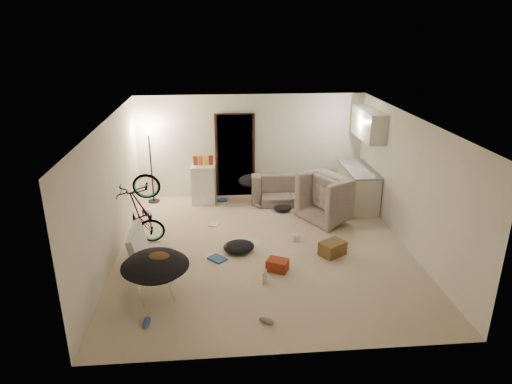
{
  "coord_description": "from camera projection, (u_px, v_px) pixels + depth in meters",
  "views": [
    {
      "loc": [
        -0.82,
        -7.81,
        4.09
      ],
      "look_at": [
        -0.09,
        0.6,
        0.94
      ],
      "focal_mm": 32.0,
      "sensor_mm": 36.0,
      "label": 1
    }
  ],
  "objects": [
    {
      "name": "book_asset",
      "position": [
        263.0,
        285.0,
        7.55
      ],
      "size": [
        0.27,
        0.25,
        0.02
      ],
      "primitive_type": "imported",
      "rotation": [
        0.0,
        0.0,
        1.03
      ],
      "color": "maroon",
      "rests_on": "floor"
    },
    {
      "name": "door_trim",
      "position": [
        235.0,
        156.0,
        11.14
      ],
      "size": [
        0.97,
        0.04,
        2.1
      ],
      "primitive_type": "cube",
      "color": "black",
      "rests_on": "floor"
    },
    {
      "name": "shoe_3",
      "position": [
        267.0,
        321.0,
        6.58
      ],
      "size": [
        0.25,
        0.21,
        0.09
      ],
      "primitive_type": "ellipsoid",
      "rotation": [
        0.0,
        0.0,
        -0.55
      ],
      "color": "slate",
      "rests_on": "floor"
    },
    {
      "name": "drink_case_a",
      "position": [
        332.0,
        248.0,
        8.5
      ],
      "size": [
        0.56,
        0.52,
        0.26
      ],
      "primitive_type": "cube",
      "rotation": [
        0.0,
        0.0,
        0.57
      ],
      "color": "brown",
      "rests_on": "floor"
    },
    {
      "name": "sofa_drape",
      "position": [
        250.0,
        181.0,
        10.88
      ],
      "size": [
        0.62,
        0.53,
        0.28
      ],
      "primitive_type": "ellipsoid",
      "rotation": [
        0.0,
        0.0,
        0.14
      ],
      "color": "black",
      "rests_on": "sofa"
    },
    {
      "name": "snack_box_0",
      "position": [
        196.0,
        162.0,
        10.71
      ],
      "size": [
        0.11,
        0.08,
        0.3
      ],
      "primitive_type": "cube",
      "rotation": [
        0.0,
        0.0,
        -0.08
      ],
      "color": "maroon",
      "rests_on": "mini_fridge"
    },
    {
      "name": "juicer",
      "position": [
        296.0,
        237.0,
        9.06
      ],
      "size": [
        0.14,
        0.14,
        0.21
      ],
      "color": "white",
      "rests_on": "floor"
    },
    {
      "name": "tv_box",
      "position": [
        138.0,
        246.0,
        8.18
      ],
      "size": [
        0.25,
        0.97,
        0.65
      ],
      "primitive_type": "cube",
      "rotation": [
        0.0,
        -0.21,
        -0.01
      ],
      "color": "silver",
      "rests_on": "floor"
    },
    {
      "name": "wall_back",
      "position": [
        251.0,
        146.0,
        11.16
      ],
      "size": [
        5.5,
        0.02,
        2.5
      ],
      "primitive_type": "cube",
      "color": "white",
      "rests_on": "floor"
    },
    {
      "name": "shoe_2",
      "position": [
        146.0,
        322.0,
        6.54
      ],
      "size": [
        0.13,
        0.27,
        0.1
      ],
      "primitive_type": "ellipsoid",
      "rotation": [
        0.0,
        0.0,
        1.46
      ],
      "color": "#295496",
      "rests_on": "floor"
    },
    {
      "name": "wall_front",
      "position": [
        289.0,
        271.0,
        5.54
      ],
      "size": [
        5.5,
        0.02,
        2.5
      ],
      "primitive_type": "cube",
      "color": "white",
      "rests_on": "floor"
    },
    {
      "name": "kitchen_uppers",
      "position": [
        369.0,
        124.0,
        10.18
      ],
      "size": [
        0.38,
        1.4,
        0.65
      ],
      "primitive_type": "cube",
      "color": "beige",
      "rests_on": "wall_right"
    },
    {
      "name": "mini_fridge",
      "position": [
        204.0,
        183.0,
        10.91
      ],
      "size": [
        0.58,
        0.58,
        0.93
      ],
      "primitive_type": "cube",
      "rotation": [
        0.0,
        0.0,
        -0.07
      ],
      "color": "white",
      "rests_on": "floor"
    },
    {
      "name": "clothes_lump_a",
      "position": [
        239.0,
        247.0,
        8.64
      ],
      "size": [
        0.67,
        0.6,
        0.19
      ],
      "primitive_type": "ellipsoid",
      "rotation": [
        0.0,
        0.0,
        0.17
      ],
      "color": "black",
      "rests_on": "floor"
    },
    {
      "name": "counter_top",
      "position": [
        359.0,
        169.0,
        10.54
      ],
      "size": [
        0.64,
        1.54,
        0.04
      ],
      "primitive_type": "cube",
      "color": "gray",
      "rests_on": "kitchen_counter"
    },
    {
      "name": "drink_case_b",
      "position": [
        277.0,
        265.0,
        7.97
      ],
      "size": [
        0.44,
        0.39,
        0.21
      ],
      "primitive_type": "cube",
      "rotation": [
        0.0,
        0.0,
        -0.45
      ],
      "color": "maroon",
      "rests_on": "floor"
    },
    {
      "name": "shoe_0",
      "position": [
        223.0,
        200.0,
        11.05
      ],
      "size": [
        0.27,
        0.11,
        0.1
      ],
      "primitive_type": "ellipsoid",
      "rotation": [
        0.0,
        0.0,
        -0.02
      ],
      "color": "#295496",
      "rests_on": "floor"
    },
    {
      "name": "sofa",
      "position": [
        289.0,
        190.0,
        11.05
      ],
      "size": [
        1.87,
        0.81,
        0.54
      ],
      "primitive_type": "imported",
      "rotation": [
        0.0,
        0.0,
        3.09
      ],
      "color": "#3A413A",
      "rests_on": "floor"
    },
    {
      "name": "ceiling",
      "position": [
        264.0,
        119.0,
        7.91
      ],
      "size": [
        5.5,
        6.0,
        0.02
      ],
      "primitive_type": "cube",
      "color": "white",
      "rests_on": "wall_back"
    },
    {
      "name": "newspaper",
      "position": [
        246.0,
        241.0,
        9.05
      ],
      "size": [
        0.71,
        0.72,
        0.01
      ],
      "primitive_type": "cube",
      "rotation": [
        0.0,
        0.0,
        0.76
      ],
      "color": "beige",
      "rests_on": "floor"
    },
    {
      "name": "armchair",
      "position": [
        337.0,
        201.0,
        10.1
      ],
      "size": [
        1.43,
        1.49,
        0.75
      ],
      "primitive_type": "imported",
      "rotation": [
        0.0,
        0.0,
        2.06
      ],
      "color": "#3A413A",
      "rests_on": "floor"
    },
    {
      "name": "shoe_1",
      "position": [
        258.0,
        206.0,
        10.69
      ],
      "size": [
        0.23,
        0.26,
        0.09
      ],
      "primitive_type": "ellipsoid",
      "rotation": [
        0.0,
        0.0,
        -0.93
      ],
      "color": "slate",
      "rests_on": "floor"
    },
    {
      "name": "wall_right",
      "position": [
        410.0,
        183.0,
        8.58
      ],
      "size": [
        0.02,
        6.0,
        2.5
      ],
      "primitive_type": "cube",
      "color": "white",
      "rests_on": "floor"
    },
    {
      "name": "hoodie",
      "position": [
        158.0,
        260.0,
        7.01
      ],
      "size": [
        0.49,
        0.41,
        0.22
      ],
      "primitive_type": "ellipsoid",
      "rotation": [
        0.0,
        0.0,
        0.02
      ],
      "color": "#54381C",
      "rests_on": "saucer_chair"
    },
    {
      "name": "snack_box_1",
      "position": [
        201.0,
        162.0,
        10.72
      ],
      "size": [
        0.11,
        0.08,
        0.3
      ],
      "primitive_type": "cube",
      "rotation": [
        0.0,
        0.0,
        -0.1
      ],
      "color": "#BD5517",
      "rests_on": "mini_fridge"
    },
    {
      "name": "doorway",
      "position": [
        235.0,
        156.0,
        11.17
      ],
      "size": [
        0.85,
        0.1,
        2.04
      ],
      "primitive_type": "cube",
      "color": "black",
      "rests_on": "floor"
    },
    {
      "name": "saucer_chair",
      "position": [
        156.0,
        271.0,
        7.1
      ],
      "size": [
        1.06,
        1.06,
        0.75
      ],
      "color": "silver",
      "rests_on": "floor"
    },
    {
      "name": "wall_left",
      "position": [
        110.0,
        192.0,
        8.13
      ],
      "size": [
        0.02,
        6.0,
        2.5
      ],
      "primitive_type": "cube",
      "color": "white",
      "rests_on": "floor"
    },
    {
      "name": "snack_box_3",
      "position": [
        211.0,
        162.0,
        10.74
      ],
      "size": [
        0.11,
        0.08,
        0.3
      ],
      "primitive_type": "cube",
      "rotation": [
        0.0,
        0.0,
        0.12
      ],
      "color": "maroon",
      "rests_on": "mini_fridge"
    },
    {
      "name": "floor_lamp",
      "position": [
        150.0,
        149.0,
        10.61
      ],
      "size": [
        0.28,
        0.28,
        1.81
      ],
      "color": "black",
      "rests_on": "floor"
    },
    {
      "name": "book_blue",
      "position": [
        217.0,
        259.0,
        8.36
      ],
      "size": [
        0.38,
        0.39,
        0.03
      ],
      "primitive_type": "cube",
      "rotation": [
        0.0,
        0.0,
        0.75
      ],
      "color": "#295496",
      "rests_on": "floor"
    },
    {
      "name": "book_white",
      "position": [
        214.0,
        224.0,
        9.81
      ],
      "size": [
        0.26,
        0.3,
        0.02
      ],
      "primitive_type": "cube",
      "rotation": [
        0.0,
        0.0,
        -0.34
      ],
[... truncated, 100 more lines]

